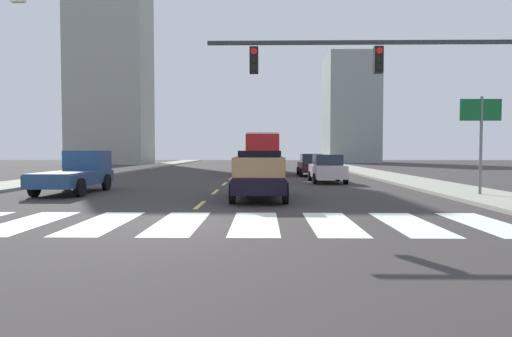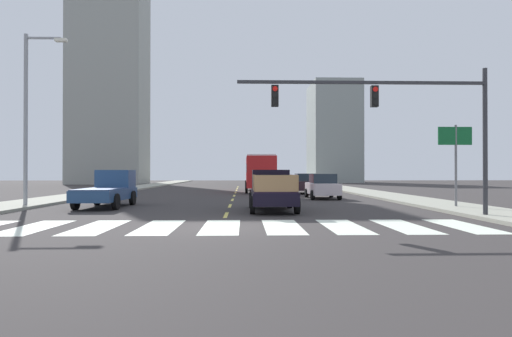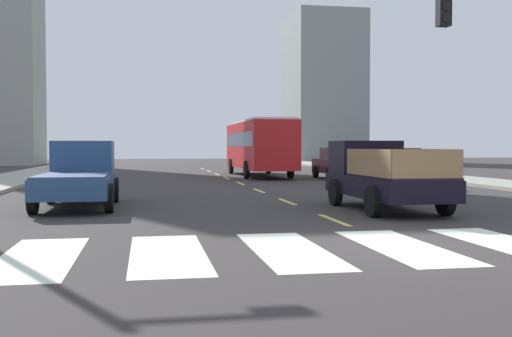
{
  "view_description": "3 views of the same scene",
  "coord_description": "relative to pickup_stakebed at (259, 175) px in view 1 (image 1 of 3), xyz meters",
  "views": [
    {
      "loc": [
        2.29,
        -11.72,
        1.96
      ],
      "look_at": [
        1.89,
        12.26,
        0.98
      ],
      "focal_mm": 30.72,
      "sensor_mm": 36.0,
      "label": 1
    },
    {
      "loc": [
        0.78,
        -14.48,
        1.85
      ],
      "look_at": [
        1.39,
        7.74,
        2.03
      ],
      "focal_mm": 30.14,
      "sensor_mm": 36.0,
      "label": 2
    },
    {
      "loc": [
        -4.48,
        -10.21,
        1.78
      ],
      "look_at": [
        -0.38,
        12.55,
        0.95
      ],
      "focal_mm": 42.89,
      "sensor_mm": 36.0,
      "label": 3
    }
  ],
  "objects": [
    {
      "name": "crosswalk_stripe_2",
      "position": [
        -6.26,
        -6.36,
        -0.93
      ],
      "size": [
        1.24,
        3.99,
        0.01
      ],
      "primitive_type": "cube",
      "color": "silver",
      "rests_on": "ground"
    },
    {
      "name": "lane_dash_5",
      "position": [
        -2.12,
        22.64,
        -0.93
      ],
      "size": [
        0.16,
        2.4,
        0.01
      ],
      "primitive_type": "cube",
      "color": "#D7C454",
      "rests_on": "ground"
    },
    {
      "name": "city_bus",
      "position": [
        0.1,
        19.68,
        1.02
      ],
      "size": [
        2.72,
        10.8,
        3.32
      ],
      "rotation": [
        0.0,
        0.0,
        0.02
      ],
      "color": "red",
      "rests_on": "ground"
    },
    {
      "name": "crosswalk_stripe_8",
      "position": [
        6.15,
        -6.36,
        -0.93
      ],
      "size": [
        1.24,
        3.99,
        0.01
      ],
      "primitive_type": "cube",
      "color": "silver",
      "rests_on": "ground"
    },
    {
      "name": "lane_dash_0",
      "position": [
        -2.12,
        -2.36,
        -0.93
      ],
      "size": [
        0.16,
        2.4,
        0.01
      ],
      "primitive_type": "cube",
      "color": "#D7C454",
      "rests_on": "ground"
    },
    {
      "name": "sidewalk_right",
      "position": [
        9.34,
        11.64,
        -0.86
      ],
      "size": [
        3.33,
        110.0,
        0.15
      ],
      "primitive_type": "cube",
      "color": "#9B9A89",
      "rests_on": "ground"
    },
    {
      "name": "traffic_signal_gantry",
      "position": [
        5.03,
        -3.98,
        3.3
      ],
      "size": [
        9.99,
        0.27,
        6.0
      ],
      "color": "#2D2D33",
      "rests_on": "ground"
    },
    {
      "name": "direction_sign_green",
      "position": [
        9.18,
        0.26,
        2.1
      ],
      "size": [
        1.7,
        0.12,
        4.2
      ],
      "color": "slate",
      "rests_on": "ground"
    },
    {
      "name": "sedan_far",
      "position": [
        4.09,
        8.83,
        -0.08
      ],
      "size": [
        2.02,
        4.4,
        1.72
      ],
      "rotation": [
        0.0,
        0.0,
        -0.0
      ],
      "color": "silver",
      "rests_on": "ground"
    },
    {
      "name": "ground_plane",
      "position": [
        -2.12,
        -6.36,
        -0.94
      ],
      "size": [
        160.0,
        160.0,
        0.0
      ],
      "primitive_type": "plane",
      "color": "#353130"
    },
    {
      "name": "crosswalk_stripe_7",
      "position": [
        4.08,
        -6.36,
        -0.93
      ],
      "size": [
        1.24,
        3.99,
        0.01
      ],
      "primitive_type": "cube",
      "color": "silver",
      "rests_on": "ground"
    },
    {
      "name": "lane_dash_1",
      "position": [
        -2.12,
        2.64,
        -0.93
      ],
      "size": [
        0.16,
        2.4,
        0.01
      ],
      "primitive_type": "cube",
      "color": "#D7C454",
      "rests_on": "ground"
    },
    {
      "name": "tower_tall_centre",
      "position": [
        -22.35,
        46.41,
        16.43
      ],
      "size": [
        11.03,
        7.81,
        34.73
      ],
      "primitive_type": "cube",
      "color": "#979991",
      "rests_on": "ground"
    },
    {
      "name": "lane_dash_2",
      "position": [
        -2.12,
        7.64,
        -0.93
      ],
      "size": [
        0.16,
        2.4,
        0.01
      ],
      "primitive_type": "cube",
      "color": "#D7C454",
      "rests_on": "ground"
    },
    {
      "name": "sidewalk_left",
      "position": [
        -13.59,
        11.64,
        -0.86
      ],
      "size": [
        3.33,
        110.0,
        0.15
      ],
      "primitive_type": "cube",
      "color": "#9B9A89",
      "rests_on": "ground"
    },
    {
      "name": "crosswalk_stripe_4",
      "position": [
        -2.12,
        -6.36,
        -0.93
      ],
      "size": [
        1.24,
        3.99,
        0.01
      ],
      "primitive_type": "cube",
      "color": "silver",
      "rests_on": "ground"
    },
    {
      "name": "block_mid_left",
      "position": [
        14.76,
        56.07,
        7.94
      ],
      "size": [
        8.21,
        10.74,
        17.75
      ],
      "primitive_type": "cube",
      "color": "gray",
      "rests_on": "ground"
    },
    {
      "name": "pickup_stakebed",
      "position": [
        0.0,
        0.0,
        0.0
      ],
      "size": [
        2.18,
        5.2,
        1.96
      ],
      "rotation": [
        0.0,
        0.0,
        0.02
      ],
      "color": "black",
      "rests_on": "ground"
    },
    {
      "name": "lane_dash_6",
      "position": [
        -2.12,
        27.64,
        -0.93
      ],
      "size": [
        0.16,
        2.4,
        0.01
      ],
      "primitive_type": "cube",
      "color": "#D7C454",
      "rests_on": "ground"
    },
    {
      "name": "crosswalk_stripe_6",
      "position": [
        2.01,
        -6.36,
        -0.93
      ],
      "size": [
        1.24,
        3.99,
        0.01
      ],
      "primitive_type": "cube",
      "color": "silver",
      "rests_on": "ground"
    },
    {
      "name": "lane_dash_7",
      "position": [
        -2.12,
        32.64,
        -0.93
      ],
      "size": [
        0.16,
        2.4,
        0.01
      ],
      "primitive_type": "cube",
      "color": "#D7C454",
      "rests_on": "ground"
    },
    {
      "name": "crosswalk_stripe_3",
      "position": [
        -4.19,
        -6.36,
        -0.93
      ],
      "size": [
        1.24,
        3.99,
        0.01
      ],
      "primitive_type": "cube",
      "color": "silver",
      "rests_on": "ground"
    },
    {
      "name": "sedan_near_left",
      "position": [
        3.9,
        15.99,
        -0.08
      ],
      "size": [
        2.02,
        4.4,
        1.72
      ],
      "rotation": [
        0.0,
        0.0,
        0.02
      ],
      "color": "black",
      "rests_on": "ground"
    },
    {
      "name": "pickup_dark",
      "position": [
        -8.57,
        2.3,
        -0.02
      ],
      "size": [
        2.18,
        5.2,
        1.96
      ],
      "rotation": [
        0.0,
        0.0,
        -0.0
      ],
      "color": "navy",
      "rests_on": "ground"
    },
    {
      "name": "crosswalk_stripe_5",
      "position": [
        -0.06,
        -6.36,
        -0.93
      ],
      "size": [
        1.24,
        3.99,
        0.01
      ],
      "primitive_type": "cube",
      "color": "silver",
      "rests_on": "ground"
    },
    {
      "name": "lane_dash_3",
      "position": [
        -2.12,
        12.64,
        -0.93
      ],
      "size": [
        0.16,
        2.4,
        0.01
      ],
      "primitive_type": "cube",
      "color": "#D7C454",
      "rests_on": "ground"
    },
    {
      "name": "lane_dash_4",
      "position": [
        -2.12,
        17.64,
        -0.93
      ],
      "size": [
        0.16,
        2.4,
        0.01
      ],
      "primitive_type": "cube",
      "color": "#D7C454",
      "rests_on": "ground"
    }
  ]
}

